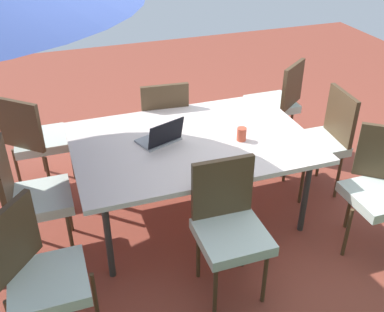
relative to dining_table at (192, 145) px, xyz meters
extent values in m
cube|color=brown|center=(0.00, 0.00, -0.72)|extent=(10.00, 10.00, 0.02)
cube|color=silver|center=(0.00, 0.00, 0.03)|extent=(1.91, 1.30, 0.04)
cylinder|color=#333333|center=(-0.80, -0.50, -0.35)|extent=(0.05, 0.05, 0.72)
cylinder|color=#333333|center=(0.80, -0.50, -0.35)|extent=(0.05, 0.05, 0.72)
cylinder|color=#333333|center=(-0.80, 0.50, -0.35)|extent=(0.05, 0.05, 0.72)
cylinder|color=#333333|center=(0.80, 0.50, -0.35)|extent=(0.05, 0.05, 0.72)
cube|color=silver|center=(-1.19, 0.00, -0.22)|extent=(0.46, 0.46, 0.08)
cube|color=#4C3823|center=(-1.40, 0.01, 0.05)|extent=(0.08, 0.44, 0.45)
cylinder|color=#4C3823|center=(-1.02, -0.20, -0.48)|extent=(0.03, 0.03, 0.45)
cylinder|color=#4C3823|center=(-0.99, 0.16, -0.48)|extent=(0.03, 0.03, 0.45)
cylinder|color=#4C3823|center=(-1.38, -0.17, -0.48)|extent=(0.03, 0.03, 0.45)
cylinder|color=#4C3823|center=(-1.35, 0.19, -0.48)|extent=(0.03, 0.03, 0.45)
cube|color=silver|center=(-1.22, -0.91, -0.22)|extent=(0.46, 0.46, 0.08)
cube|color=#4C3823|center=(-1.34, -0.74, 0.05)|extent=(0.37, 0.29, 0.45)
cylinder|color=#4C3823|center=(-1.25, -1.16, -0.48)|extent=(0.03, 0.03, 0.45)
cylinder|color=#4C3823|center=(-0.96, -0.95, -0.48)|extent=(0.03, 0.03, 0.45)
cylinder|color=#4C3823|center=(-1.47, -0.87, -0.48)|extent=(0.03, 0.03, 0.45)
cylinder|color=#4C3823|center=(-1.18, -0.66, -0.48)|extent=(0.03, 0.03, 0.45)
cube|color=silver|center=(1.23, 0.04, -0.22)|extent=(0.46, 0.46, 0.08)
cube|color=#4C3823|center=(1.43, 0.03, 0.05)|extent=(0.07, 0.44, 0.45)
cylinder|color=#4C3823|center=(1.06, 0.23, -0.48)|extent=(0.03, 0.03, 0.45)
cylinder|color=#4C3823|center=(1.03, -0.13, -0.48)|extent=(0.03, 0.03, 0.45)
cylinder|color=#4C3823|center=(1.42, 0.21, -0.48)|extent=(0.03, 0.03, 0.45)
cylinder|color=#4C3823|center=(1.39, -0.15, -0.48)|extent=(0.03, 0.03, 0.45)
cube|color=silver|center=(1.17, -0.89, -0.22)|extent=(0.46, 0.46, 0.08)
cube|color=#4C3823|center=(1.31, -0.73, 0.05)|extent=(0.35, 0.32, 0.45)
cylinder|color=#4C3823|center=(0.92, -0.91, -0.48)|extent=(0.03, 0.03, 0.45)
cylinder|color=#4C3823|center=(1.19, -1.14, -0.48)|extent=(0.03, 0.03, 0.45)
cylinder|color=#4C3823|center=(1.16, -0.64, -0.48)|extent=(0.03, 0.03, 0.45)
cylinder|color=#4C3823|center=(1.42, -0.87, -0.48)|extent=(0.03, 0.03, 0.45)
cube|color=silver|center=(-1.22, 0.84, -0.22)|extent=(0.46, 0.46, 0.08)
cylinder|color=#4C3823|center=(-0.96, 0.88, -0.48)|extent=(0.03, 0.03, 0.45)
cylinder|color=#4C3823|center=(-1.19, 0.59, -0.48)|extent=(0.03, 0.03, 0.45)
cube|color=silver|center=(0.02, -0.86, -0.22)|extent=(0.46, 0.46, 0.08)
cube|color=#4C3823|center=(0.04, -0.65, 0.05)|extent=(0.44, 0.08, 0.45)
cylinder|color=#4C3823|center=(-0.17, -1.02, -0.48)|extent=(0.03, 0.03, 0.45)
cylinder|color=#4C3823|center=(0.18, -1.05, -0.48)|extent=(0.03, 0.03, 0.45)
cylinder|color=#4C3823|center=(-0.15, -0.66, -0.48)|extent=(0.03, 0.03, 0.45)
cylinder|color=#4C3823|center=(0.21, -0.69, -0.48)|extent=(0.03, 0.03, 0.45)
cube|color=silver|center=(1.22, 0.92, -0.22)|extent=(0.46, 0.46, 0.08)
cube|color=#4C3823|center=(1.39, 0.79, 0.05)|extent=(0.31, 0.36, 0.45)
cylinder|color=#4C3823|center=(0.97, 0.89, -0.48)|extent=(0.03, 0.03, 0.45)
cylinder|color=#4C3823|center=(1.25, 0.67, -0.48)|extent=(0.03, 0.03, 0.45)
cube|color=silver|center=(0.02, 0.90, -0.22)|extent=(0.46, 0.46, 0.08)
cube|color=#4C3823|center=(0.02, 0.69, 0.05)|extent=(0.44, 0.05, 0.45)
cylinder|color=#4C3823|center=(0.21, 1.08, -0.48)|extent=(0.03, 0.03, 0.45)
cylinder|color=#4C3823|center=(-0.15, 1.09, -0.48)|extent=(0.03, 0.03, 0.45)
cylinder|color=#4C3823|center=(0.20, 0.72, -0.48)|extent=(0.03, 0.03, 0.45)
cylinder|color=#4C3823|center=(-0.16, 0.73, -0.48)|extent=(0.03, 0.03, 0.45)
cube|color=gray|center=(0.26, -0.08, 0.05)|extent=(0.38, 0.32, 0.02)
cube|color=black|center=(0.22, 0.02, 0.16)|extent=(0.32, 0.16, 0.20)
cylinder|color=#CC4C33|center=(-0.38, 0.13, 0.10)|extent=(0.08, 0.08, 0.11)
camera|label=1|loc=(1.04, 3.02, 1.85)|focal=42.57mm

